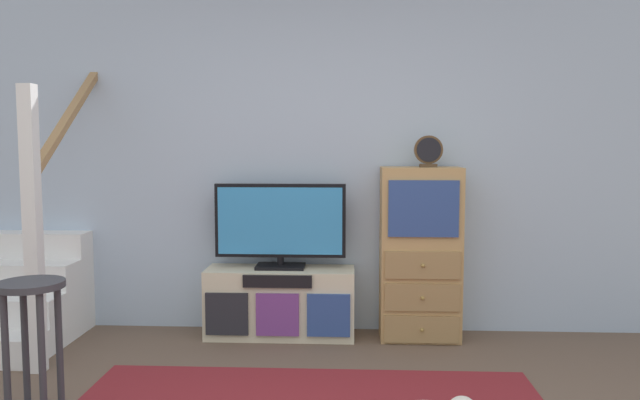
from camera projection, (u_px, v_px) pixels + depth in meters
back_wall at (322, 155)px, 4.74m from camera, size 6.40×0.12×2.70m
media_console at (280, 303)px, 4.59m from camera, size 1.10×0.38×0.51m
television at (280, 223)px, 4.56m from camera, size 0.97×0.22×0.63m
side_cabinet at (420, 254)px, 4.52m from camera, size 0.58×0.38×1.27m
desk_clock at (428, 151)px, 4.43m from camera, size 0.20×0.08×0.23m
staircase at (28, 285)px, 4.68m from camera, size 1.00×1.36×2.20m
bar_stool_near at (32, 317)px, 3.19m from camera, size 0.34×0.34×0.73m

